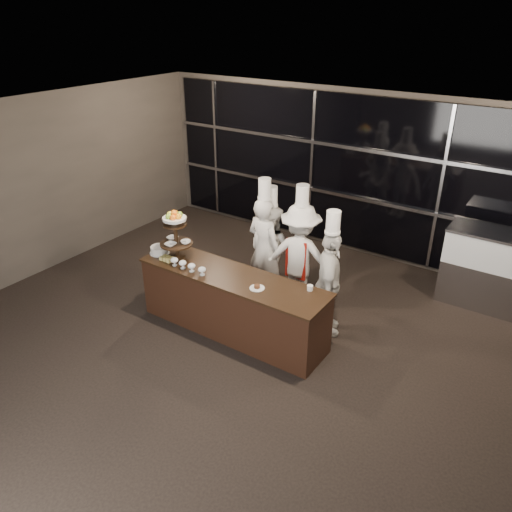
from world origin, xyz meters
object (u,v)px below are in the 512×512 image
Objects in this scene: display_stand at (175,231)px; chef_a at (264,248)px; chef_b at (270,250)px; chef_d at (329,283)px; chef_c at (300,256)px; buffet_counter at (232,303)px; layer_cake at (159,250)px; display_case at (489,266)px.

chef_a reaches higher than display_stand.
chef_a is 0.19m from chef_b.
display_stand is 2.31m from chef_d.
chef_c reaches higher than chef_d.
chef_d is (1.12, 0.74, 0.34)m from buffet_counter.
display_stand is 2.48× the size of layer_cake.
chef_c is at bearing 10.83° from chef_a.
chef_b is 0.57m from chef_c.
display_case is 0.72× the size of chef_d.
chef_b is (1.16, 1.27, -0.19)m from layer_cake.
chef_b reaches higher than display_stand.
display_stand is at bearing 9.14° from layer_cake.
chef_b is at bearing 159.19° from chef_d.
display_stand is 0.40× the size of chef_d.
chef_d is (0.71, -0.43, -0.04)m from chef_c.
chef_a is at bearing -94.87° from chef_b.
buffet_counter is 1.15m from chef_a.
buffet_counter is at bearing -83.12° from chef_b.
layer_cake is at bearing -144.62° from chef_c.
chef_c is at bearing -146.39° from display_case.
display_stand is 1.43m from chef_a.
display_case is at bearing 35.98° from display_stand.
layer_cake is 0.16× the size of chef_b.
buffet_counter is 1.41m from layer_cake.
chef_c is 1.05× the size of chef_d.
display_case reaches higher than buffet_counter.
display_stand is (-1.00, -0.00, 0.87)m from buffet_counter.
display_case is 2.66m from chef_d.
layer_cake is 1.74m from chef_b.
display_case is at bearing 34.36° from layer_cake.
chef_a is at bearing 51.73° from display_stand.
display_stand is 1.59m from chef_b.
display_stand reaches higher than display_case.
buffet_counter is 1.52× the size of chef_d.
layer_cake is at bearing -170.86° from display_stand.
display_stand is at bearing -140.28° from chef_c.
chef_c is (0.56, -0.05, 0.07)m from chef_b.
layer_cake is 0.15× the size of chef_c.
chef_b reaches higher than layer_cake.
layer_cake is at bearing -161.88° from chef_d.
chef_b is at bearing 85.13° from chef_a.
chef_d is at bearing 33.67° from buffet_counter.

